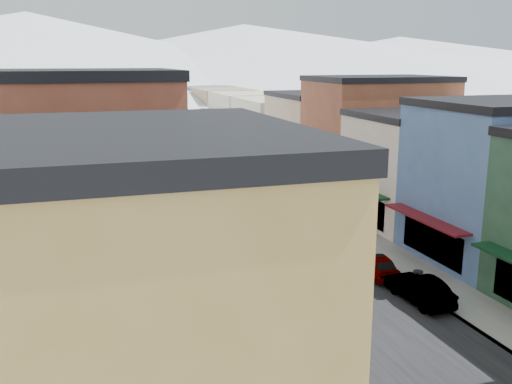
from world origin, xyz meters
TOP-DOWN VIEW (x-y plane):
  - road at (0.00, 60.00)m, footprint 10.00×160.00m
  - sidewalk_left at (-6.60, 60.00)m, footprint 3.20×160.00m
  - sidewalk_right at (6.60, 60.00)m, footprint 3.20×160.00m
  - curb_left at (-5.05, 60.00)m, footprint 0.10×160.00m
  - curb_right at (5.05, 60.00)m, footprint 0.10×160.00m
  - bldg_l_yellow at (-13.19, 4.00)m, footprint 11.30×8.70m
  - bldg_l_cream at (-13.19, 12.50)m, footprint 11.30×8.20m
  - bldg_l_brick_near at (-13.69, 20.50)m, footprint 12.30×8.20m
  - bldg_l_grayblue at (-13.19, 29.00)m, footprint 11.30×9.20m
  - bldg_l_brick_far at (-14.19, 38.00)m, footprint 13.30×9.20m
  - bldg_l_tan at (-13.19, 48.00)m, footprint 11.30×11.20m
  - bldg_r_blue at (13.19, 21.00)m, footprint 11.30×9.20m
  - bldg_r_cream at (13.69, 30.00)m, footprint 12.30×9.20m
  - bldg_r_brick_far at (14.19, 39.00)m, footprint 13.30×9.20m
  - bldg_r_tan at (13.19, 49.00)m, footprint 11.30×11.20m
  - distant_blocks at (0.00, 83.00)m, footprint 34.00×55.00m
  - mountain_ridge at (-19.47, 277.18)m, footprint 670.00×340.00m
  - overhead_cables at (0.00, 47.50)m, footprint 16.40×15.04m
  - car_white_suv at (-4.30, 11.02)m, footprint 2.98×5.97m
  - car_silver_sedan at (-4.30, 21.22)m, footprint 2.02×4.29m
  - car_dark_hatch at (-3.86, 22.80)m, footprint 1.79×4.77m
  - car_silver_wagon at (-3.50, 42.66)m, footprint 2.46×5.81m
  - car_green_sedan at (4.30, 16.38)m, footprint 1.81×4.65m
  - car_gray_suv at (4.09, 20.60)m, footprint 2.17×4.35m
  - car_black_sedan at (3.69, 46.26)m, footprint 2.29×4.97m
  - car_lane_silver at (-1.75, 54.20)m, footprint 2.40×4.94m
  - car_lane_white at (1.32, 60.45)m, footprint 3.03×5.47m
  - trash_can at (5.20, 17.86)m, footprint 0.57×0.57m
  - streetlamp_near at (5.20, 25.00)m, footprint 0.36×0.36m
  - streetlamp_far at (5.33, 43.98)m, footprint 0.36×0.36m
  - snow_pile_near at (-4.28, 15.50)m, footprint 2.39×2.67m
  - snow_pile_mid at (-4.39, 29.46)m, footprint 2.44×2.70m
  - snow_pile_far at (-4.32, 36.17)m, footprint 2.34×2.64m

SIDE VIEW (x-z plane):
  - road at x=0.00m, z-range 0.00..0.01m
  - sidewalk_left at x=-6.60m, z-range 0.00..0.15m
  - sidewalk_right at x=6.60m, z-range 0.00..0.15m
  - curb_left at x=-5.05m, z-range 0.00..0.15m
  - curb_right at x=5.05m, z-range 0.00..0.15m
  - snow_pile_far at x=-4.32m, z-range -0.02..0.97m
  - snow_pile_near at x=-4.28m, z-range -0.02..0.99m
  - snow_pile_mid at x=-4.39m, z-range -0.02..1.01m
  - trash_can at x=5.20m, z-range 0.16..1.13m
  - car_black_sedan at x=3.69m, z-range 0.00..1.41m
  - car_silver_sedan at x=-4.30m, z-range 0.00..1.42m
  - car_gray_suv at x=4.09m, z-range 0.00..1.43m
  - car_lane_white at x=1.32m, z-range 0.00..1.45m
  - car_green_sedan at x=4.30m, z-range 0.00..1.51m
  - car_dark_hatch at x=-3.86m, z-range 0.00..1.56m
  - car_white_suv at x=-4.30m, z-range 0.00..1.62m
  - car_lane_silver at x=-1.75m, z-range 0.00..1.62m
  - car_silver_wagon at x=-3.50m, z-range 0.00..1.67m
  - streetlamp_far at x=5.33m, z-range 0.72..5.06m
  - streetlamp_near at x=5.20m, z-range 0.72..5.09m
  - distant_blocks at x=0.00m, z-range 0.00..8.00m
  - bldg_r_cream at x=13.69m, z-range 0.01..9.01m
  - bldg_l_grayblue at x=-13.19m, z-range 0.01..9.01m
  - bldg_r_tan at x=13.19m, z-range 0.01..9.51m
  - bldg_l_cream at x=-13.19m, z-range 0.01..9.51m
  - bldg_l_tan at x=-13.19m, z-range 0.01..10.01m
  - bldg_r_blue at x=13.19m, z-range 0.01..10.51m
  - bldg_l_brick_far at x=-14.19m, z-range 0.01..11.01m
  - bldg_r_brick_far at x=14.19m, z-range 0.01..11.51m
  - bldg_l_yellow at x=-13.19m, z-range 0.01..11.51m
  - overhead_cables at x=0.00m, z-range 6.18..6.22m
  - bldg_l_brick_near at x=-13.69m, z-range 0.01..12.51m
  - mountain_ridge at x=-19.47m, z-range -2.64..31.36m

